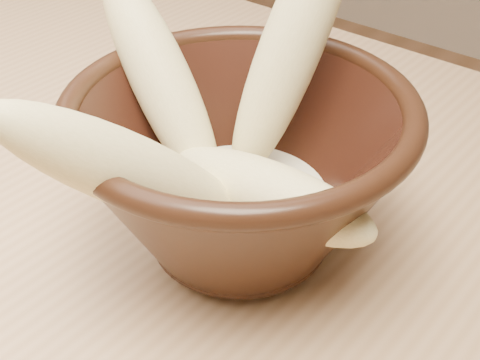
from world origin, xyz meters
The scene contains 7 objects.
table centered at (0.00, 0.00, 0.67)m, with size 1.20×0.80×0.75m.
bowl centered at (0.18, 0.02, 0.82)m, with size 0.23×0.23×0.13m.
milk_puddle centered at (0.18, 0.02, 0.79)m, with size 0.13×0.13×0.02m, color beige.
banana_upright centered at (0.17, 0.08, 0.89)m, with size 0.04×0.04×0.21m, color #D1BF7B.
banana_left centered at (0.10, 0.03, 0.86)m, with size 0.04×0.04×0.18m, color #D1BF7B.
banana_across centered at (0.21, 0.00, 0.83)m, with size 0.04×0.04×0.15m, color #D1BF7B.
banana_front centered at (0.17, -0.06, 0.86)m, with size 0.04×0.04×0.19m, color #D1BF7B.
Camera 1 is at (0.41, -0.26, 1.08)m, focal length 50.00 mm.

